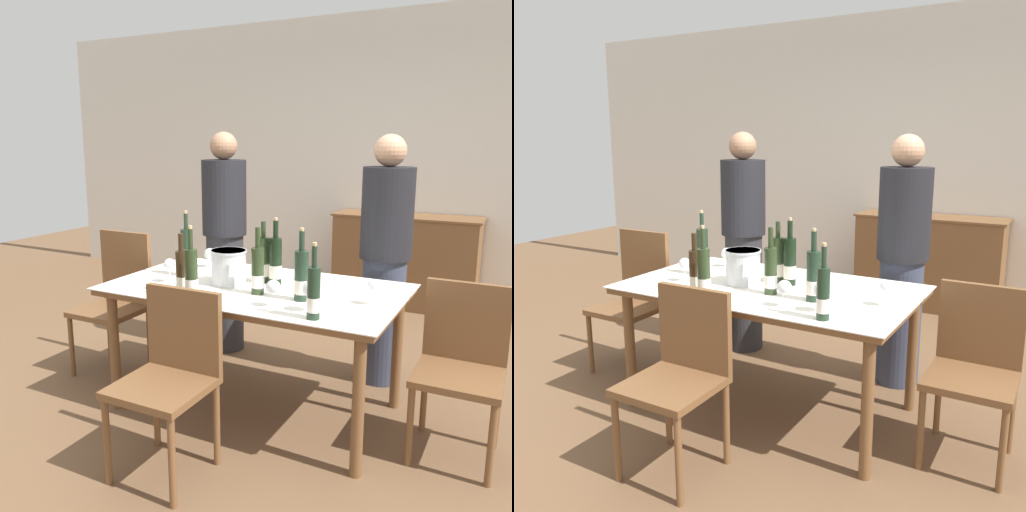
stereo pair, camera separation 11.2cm
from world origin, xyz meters
The scene contains 23 objects.
ground_plane centered at (0.00, 0.00, 0.00)m, with size 12.00×12.00×0.00m, color brown.
back_wall centered at (0.00, 2.80, 1.40)m, with size 8.00×0.10×2.80m.
sideboard_cabinet centered at (0.32, 2.51, 0.44)m, with size 1.37×0.46×0.89m.
dining_table centered at (0.00, 0.00, 0.69)m, with size 1.68×0.97×0.76m.
ice_bucket centered at (-0.17, -0.03, 0.87)m, with size 0.22×0.22×0.20m.
wine_bottle_0 centered at (-0.28, -0.33, 0.88)m, with size 0.07×0.07×0.34m.
wine_bottle_1 centered at (0.08, 0.09, 0.89)m, with size 0.07×0.07×0.39m.
wine_bottle_2 centered at (0.51, -0.39, 0.88)m, with size 0.06×0.06×0.37m.
wine_bottle_3 centered at (-0.18, -0.39, 0.89)m, with size 0.07×0.07×0.40m.
wine_bottle_4 centered at (0.34, -0.14, 0.89)m, with size 0.07×0.07×0.39m.
wine_bottle_5 centered at (0.08, -0.13, 0.88)m, with size 0.07×0.07×0.37m.
wine_bottle_6 centered at (-0.49, 0.02, 0.90)m, with size 0.07×0.07×0.41m.
wine_bottle_7 centered at (-0.01, 0.11, 0.89)m, with size 0.08×0.08×0.37m.
wine_glass_0 centered at (0.46, -0.29, 0.87)m, with size 0.09×0.09×0.16m.
wine_glass_1 centered at (-0.49, -0.16, 0.86)m, with size 0.07×0.07×0.15m.
wine_glass_2 centered at (0.26, -0.30, 0.85)m, with size 0.08×0.08×0.14m.
wine_glass_3 centered at (0.70, -0.04, 0.85)m, with size 0.07×0.07×0.14m.
wine_glass_4 centered at (-0.49, 0.28, 0.84)m, with size 0.07×0.07×0.13m.
chair_near_front centered at (-0.08, -0.72, 0.52)m, with size 0.42×0.42×0.89m.
chair_left_end centered at (-1.13, 0.09, 0.54)m, with size 0.42×0.42×0.96m.
chair_right_end centered at (1.13, 0.08, 0.51)m, with size 0.42×0.42×0.88m.
person_host centered at (-0.66, 0.75, 0.82)m, with size 0.33×0.33×1.65m.
person_guest_left centered at (0.56, 0.74, 0.81)m, with size 0.33×0.33×1.62m.
Camera 1 is at (1.39, -2.68, 1.59)m, focal length 38.00 mm.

